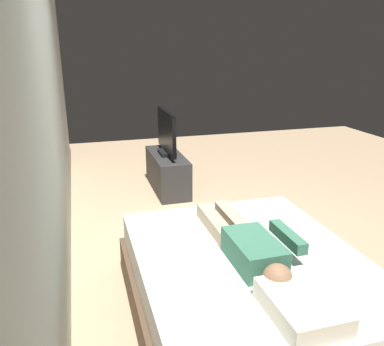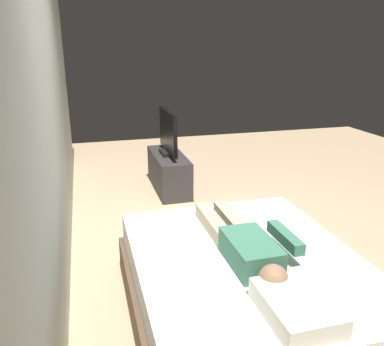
% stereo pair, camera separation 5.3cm
% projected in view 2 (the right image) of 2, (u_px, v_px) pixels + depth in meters
% --- Properties ---
extents(ground_plane, '(10.00, 10.00, 0.00)m').
position_uv_depth(ground_plane, '(226.00, 255.00, 3.79)').
color(ground_plane, tan).
extents(back_wall, '(6.40, 0.10, 2.80)m').
position_uv_depth(back_wall, '(49.00, 109.00, 3.35)').
color(back_wall, silver).
rests_on(back_wall, ground).
extents(bed, '(1.95, 1.59, 0.54)m').
position_uv_depth(bed, '(245.00, 290.00, 2.80)').
color(bed, brown).
rests_on(bed, ground).
extents(pillow, '(0.48, 0.34, 0.12)m').
position_uv_depth(pillow, '(296.00, 307.00, 2.09)').
color(pillow, silver).
rests_on(pillow, bed).
extents(person, '(1.26, 0.46, 0.18)m').
position_uv_depth(person, '(245.00, 244.00, 2.71)').
color(person, '#387056').
rests_on(person, bed).
extents(remote, '(0.15, 0.04, 0.02)m').
position_uv_depth(remote, '(287.00, 236.00, 2.98)').
color(remote, black).
rests_on(remote, bed).
extents(tv_stand, '(1.10, 0.40, 0.50)m').
position_uv_depth(tv_stand, '(169.00, 172.00, 5.43)').
color(tv_stand, '#2D2D2D').
rests_on(tv_stand, ground).
extents(tv, '(0.88, 0.20, 0.59)m').
position_uv_depth(tv, '(168.00, 134.00, 5.26)').
color(tv, black).
rests_on(tv, tv_stand).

